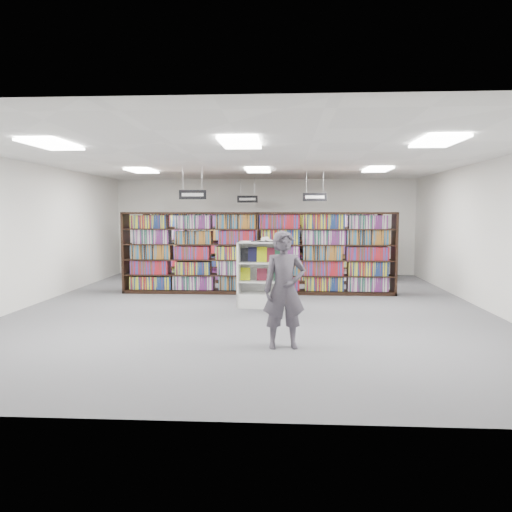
# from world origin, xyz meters

# --- Properties ---
(floor) EXTENTS (12.00, 12.00, 0.00)m
(floor) POSITION_xyz_m (0.00, 0.00, 0.00)
(floor) COLOR #4E4E53
(floor) RESTS_ON ground
(ceiling) EXTENTS (10.00, 12.00, 0.10)m
(ceiling) POSITION_xyz_m (0.00, 0.00, 3.20)
(ceiling) COLOR silver
(ceiling) RESTS_ON wall_back
(wall_back) EXTENTS (10.00, 0.10, 3.20)m
(wall_back) POSITION_xyz_m (0.00, 6.00, 1.60)
(wall_back) COLOR silver
(wall_back) RESTS_ON ground
(wall_front) EXTENTS (10.00, 0.10, 3.20)m
(wall_front) POSITION_xyz_m (0.00, -6.00, 1.60)
(wall_front) COLOR silver
(wall_front) RESTS_ON ground
(wall_left) EXTENTS (0.10, 12.00, 3.20)m
(wall_left) POSITION_xyz_m (-5.00, 0.00, 1.60)
(wall_left) COLOR silver
(wall_left) RESTS_ON ground
(wall_right) EXTENTS (0.10, 12.00, 3.20)m
(wall_right) POSITION_xyz_m (5.00, 0.00, 1.60)
(wall_right) COLOR silver
(wall_right) RESTS_ON ground
(bookshelf_row_near) EXTENTS (7.00, 0.60, 2.10)m
(bookshelf_row_near) POSITION_xyz_m (0.00, 2.00, 1.05)
(bookshelf_row_near) COLOR black
(bookshelf_row_near) RESTS_ON floor
(bookshelf_row_mid) EXTENTS (7.00, 0.60, 2.10)m
(bookshelf_row_mid) POSITION_xyz_m (0.00, 4.00, 1.05)
(bookshelf_row_mid) COLOR black
(bookshelf_row_mid) RESTS_ON floor
(bookshelf_row_far) EXTENTS (7.00, 0.60, 2.10)m
(bookshelf_row_far) POSITION_xyz_m (0.00, 5.70, 1.05)
(bookshelf_row_far) COLOR black
(bookshelf_row_far) RESTS_ON floor
(aisle_sign_left) EXTENTS (0.65, 0.02, 0.80)m
(aisle_sign_left) POSITION_xyz_m (-1.50, 1.00, 2.53)
(aisle_sign_left) COLOR #B2B2B7
(aisle_sign_left) RESTS_ON ceiling
(aisle_sign_right) EXTENTS (0.65, 0.02, 0.80)m
(aisle_sign_right) POSITION_xyz_m (1.50, 3.00, 2.53)
(aisle_sign_right) COLOR #B2B2B7
(aisle_sign_right) RESTS_ON ceiling
(aisle_sign_center) EXTENTS (0.65, 0.02, 0.80)m
(aisle_sign_center) POSITION_xyz_m (-0.50, 5.00, 2.53)
(aisle_sign_center) COLOR #B2B2B7
(aisle_sign_center) RESTS_ON ceiling
(troffer_front_left) EXTENTS (0.60, 1.20, 0.04)m
(troffer_front_left) POSITION_xyz_m (-3.00, -3.00, 3.16)
(troffer_front_left) COLOR white
(troffer_front_left) RESTS_ON ceiling
(troffer_front_center) EXTENTS (0.60, 1.20, 0.04)m
(troffer_front_center) POSITION_xyz_m (0.00, -3.00, 3.16)
(troffer_front_center) COLOR white
(troffer_front_center) RESTS_ON ceiling
(troffer_front_right) EXTENTS (0.60, 1.20, 0.04)m
(troffer_front_right) POSITION_xyz_m (3.00, -3.00, 3.16)
(troffer_front_right) COLOR white
(troffer_front_right) RESTS_ON ceiling
(troffer_back_left) EXTENTS (0.60, 1.20, 0.04)m
(troffer_back_left) POSITION_xyz_m (-3.00, 2.00, 3.16)
(troffer_back_left) COLOR white
(troffer_back_left) RESTS_ON ceiling
(troffer_back_center) EXTENTS (0.60, 1.20, 0.04)m
(troffer_back_center) POSITION_xyz_m (0.00, 2.00, 3.16)
(troffer_back_center) COLOR white
(troffer_back_center) RESTS_ON ceiling
(troffer_back_right) EXTENTS (0.60, 1.20, 0.04)m
(troffer_back_right) POSITION_xyz_m (3.00, 2.00, 3.16)
(troffer_back_right) COLOR white
(troffer_back_right) RESTS_ON ceiling
(endcap_display) EXTENTS (1.07, 0.59, 1.45)m
(endcap_display) POSITION_xyz_m (0.19, 0.14, 0.49)
(endcap_display) COLOR silver
(endcap_display) RESTS_ON floor
(open_book) EXTENTS (0.64, 0.45, 0.13)m
(open_book) POSITION_xyz_m (0.27, 0.07, 1.49)
(open_book) COLOR black
(open_book) RESTS_ON endcap_display
(shopper) EXTENTS (0.72, 0.53, 1.81)m
(shopper) POSITION_xyz_m (0.69, -3.20, 0.91)
(shopper) COLOR #48434C
(shopper) RESTS_ON floor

